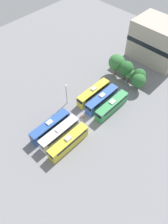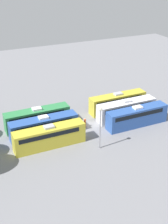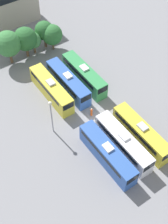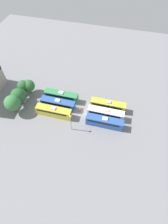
% 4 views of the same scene
% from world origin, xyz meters
% --- Properties ---
extents(ground_plane, '(115.20, 115.20, 0.00)m').
position_xyz_m(ground_plane, '(0.00, 0.00, 0.00)').
color(ground_plane, gray).
extents(bus_0, '(2.45, 11.56, 3.73)m').
position_xyz_m(bus_0, '(-3.32, -8.12, 1.85)').
color(bus_0, '#2D56A8').
rests_on(bus_0, ground_plane).
extents(bus_1, '(2.45, 11.56, 3.73)m').
position_xyz_m(bus_1, '(-0.08, -7.92, 1.85)').
color(bus_1, white).
rests_on(bus_1, ground_plane).
extents(bus_2, '(2.45, 11.56, 3.73)m').
position_xyz_m(bus_2, '(3.41, -8.10, 1.85)').
color(bus_2, gold).
rests_on(bus_2, ground_plane).
extents(bus_3, '(2.45, 11.56, 3.73)m').
position_xyz_m(bus_3, '(-3.38, 8.39, 1.85)').
color(bus_3, gold).
rests_on(bus_3, ground_plane).
extents(bus_4, '(2.45, 11.56, 3.73)m').
position_xyz_m(bus_4, '(0.03, 8.17, 1.85)').
color(bus_4, '#2D56A8').
rests_on(bus_4, ground_plane).
extents(bus_5, '(2.45, 11.56, 3.73)m').
position_xyz_m(bus_5, '(3.60, 8.19, 1.85)').
color(bus_5, '#338C4C').
rests_on(bus_5, ground_plane).
extents(worker_person, '(0.36, 0.36, 1.80)m').
position_xyz_m(worker_person, '(-0.05, 0.58, 0.84)').
color(worker_person, '#CC4C19').
rests_on(worker_person, ground_plane).
extents(light_pole, '(0.60, 0.60, 7.23)m').
position_xyz_m(light_pole, '(-7.26, 1.39, 4.95)').
color(light_pole, gray).
rests_on(light_pole, ground_plane).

